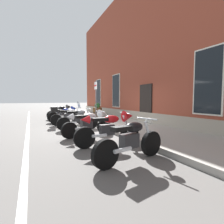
% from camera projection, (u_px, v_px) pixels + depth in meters
% --- Properties ---
extents(ground_plane, '(140.00, 140.00, 0.00)m').
position_uv_depth(ground_plane, '(98.00, 128.00, 8.73)').
color(ground_plane, '#565451').
extents(sidewalk, '(28.80, 2.96, 0.16)m').
position_uv_depth(sidewalk, '(123.00, 124.00, 9.36)').
color(sidewalk, gray).
rests_on(sidewalk, ground_plane).
extents(lane_stripe, '(28.80, 0.12, 0.01)m').
position_uv_depth(lane_stripe, '(28.00, 133.00, 7.36)').
color(lane_stripe, silver).
rests_on(lane_stripe, ground_plane).
extents(brick_pub_facade, '(22.80, 6.30, 9.00)m').
position_uv_depth(brick_pub_facade, '(187.00, 51.00, 11.00)').
color(brick_pub_facade, brown).
rests_on(brick_pub_facade, ground_plane).
extents(motorcycle_black_sport, '(0.74, 2.01, 1.05)m').
position_uv_depth(motorcycle_black_sport, '(62.00, 111.00, 12.72)').
color(motorcycle_black_sport, black).
rests_on(motorcycle_black_sport, ground_plane).
extents(motorcycle_blue_sport, '(0.84, 2.16, 0.99)m').
position_uv_depth(motorcycle_blue_sport, '(65.00, 113.00, 11.24)').
color(motorcycle_blue_sport, black).
rests_on(motorcycle_blue_sport, ground_plane).
extents(motorcycle_silver_touring, '(0.62, 2.01, 1.33)m').
position_uv_depth(motorcycle_silver_touring, '(67.00, 115.00, 9.62)').
color(motorcycle_silver_touring, black).
rests_on(motorcycle_silver_touring, ground_plane).
extents(motorcycle_grey_naked, '(0.62, 1.99, 1.02)m').
position_uv_depth(motorcycle_grey_naked, '(79.00, 119.00, 8.16)').
color(motorcycle_grey_naked, black).
rests_on(motorcycle_grey_naked, ground_plane).
extents(motorcycle_white_sport, '(0.72, 2.12, 1.03)m').
position_uv_depth(motorcycle_white_sport, '(90.00, 122.00, 6.76)').
color(motorcycle_white_sport, black).
rests_on(motorcycle_white_sport, ground_plane).
extents(motorcycle_red_sport, '(0.62, 2.18, 1.07)m').
position_uv_depth(motorcycle_red_sport, '(111.00, 127.00, 5.37)').
color(motorcycle_red_sport, black).
rests_on(motorcycle_red_sport, ground_plane).
extents(motorcycle_black_naked, '(0.70, 2.04, 0.98)m').
position_uv_depth(motorcycle_black_naked, '(132.00, 141.00, 3.95)').
color(motorcycle_black_naked, black).
rests_on(motorcycle_black_naked, ground_plane).
extents(parking_sign, '(0.36, 0.07, 2.34)m').
position_uv_depth(parking_sign, '(96.00, 95.00, 10.19)').
color(parking_sign, '#4C4C51').
rests_on(parking_sign, sidewalk).
extents(barrel_planter, '(0.69, 0.69, 1.03)m').
position_uv_depth(barrel_planter, '(97.00, 111.00, 12.65)').
color(barrel_planter, brown).
rests_on(barrel_planter, sidewalk).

